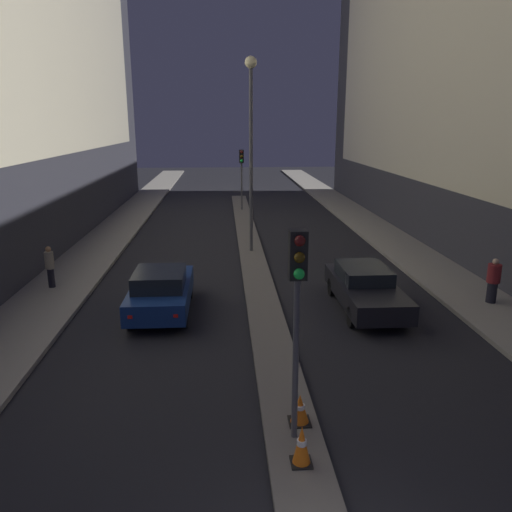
% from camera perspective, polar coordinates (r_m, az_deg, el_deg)
% --- Properties ---
extents(building_right, '(6.01, 40.50, 18.61)m').
position_cam_1_polar(building_right, '(28.39, 25.49, 20.13)').
color(building_right, '#383842').
rests_on(building_right, ground).
extents(median_strip, '(1.15, 36.03, 0.14)m').
position_cam_1_polar(median_strip, '(24.52, -0.61, 0.76)').
color(median_strip, '#66605B').
rests_on(median_strip, ground).
extents(traffic_light_near, '(0.32, 0.42, 4.15)m').
position_cam_1_polar(traffic_light_near, '(9.06, 4.76, -3.84)').
color(traffic_light_near, '#4C4C51').
rests_on(traffic_light_near, median_strip).
extents(traffic_light_mid, '(0.32, 0.42, 4.15)m').
position_cam_1_polar(traffic_light_mid, '(35.06, -1.66, 10.26)').
color(traffic_light_mid, '#4C4C51').
rests_on(traffic_light_mid, median_strip).
extents(street_lamp, '(0.54, 0.54, 8.78)m').
position_cam_1_polar(street_lamp, '(23.26, -0.58, 15.07)').
color(street_lamp, '#4C4C51').
rests_on(street_lamp, median_strip).
extents(traffic_cone_near, '(0.39, 0.39, 0.76)m').
position_cam_1_polar(traffic_cone_near, '(9.61, 5.24, -20.71)').
color(traffic_cone_near, black).
rests_on(traffic_cone_near, median_strip).
extents(traffic_cone_far, '(0.45, 0.45, 0.64)m').
position_cam_1_polar(traffic_cone_far, '(10.70, 5.03, -17.00)').
color(traffic_cone_far, black).
rests_on(traffic_cone_far, median_strip).
extents(car_left_lane, '(1.87, 4.23, 1.52)m').
position_cam_1_polar(car_left_lane, '(16.69, -10.80, -3.93)').
color(car_left_lane, navy).
rests_on(car_left_lane, ground).
extents(car_right_lane, '(1.83, 4.72, 1.42)m').
position_cam_1_polar(car_right_lane, '(17.18, 12.36, -3.58)').
color(car_right_lane, black).
rests_on(car_right_lane, ground).
extents(pedestrian_on_left_sidewalk, '(0.32, 0.32, 1.57)m').
position_cam_1_polar(pedestrian_on_left_sidewalk, '(20.01, -22.49, -1.04)').
color(pedestrian_on_left_sidewalk, black).
rests_on(pedestrian_on_left_sidewalk, sidewalk_left).
extents(pedestrian_on_right_sidewalk, '(0.44, 0.44, 1.55)m').
position_cam_1_polar(pedestrian_on_right_sidewalk, '(18.77, 25.49, -2.49)').
color(pedestrian_on_right_sidewalk, black).
rests_on(pedestrian_on_right_sidewalk, sidewalk_right).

